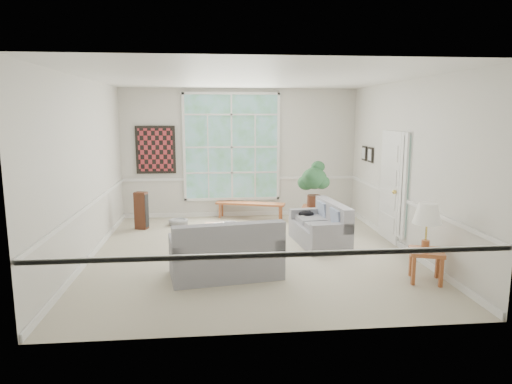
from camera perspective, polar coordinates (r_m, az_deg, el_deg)
floor at (r=8.11m, az=-0.57°, el=-7.62°), size 5.50×6.00×0.01m
ceiling at (r=7.76m, az=-0.61°, el=14.06°), size 5.50×6.00×0.02m
wall_back at (r=10.77m, az=-2.00°, el=4.86°), size 5.50×0.02×3.00m
wall_front at (r=4.85m, az=2.53°, el=-1.14°), size 5.50×0.02×3.00m
wall_left at (r=8.04m, az=-20.54°, el=2.59°), size 0.02×6.00×3.00m
wall_right at (r=8.49m, az=18.27°, el=3.06°), size 0.02×6.00×3.00m
window_back at (r=10.71m, az=-3.06°, el=5.63°), size 2.30×0.08×2.40m
entry_door at (r=9.08m, az=16.37°, el=0.70°), size 0.08×0.90×2.10m
door_sidelight at (r=8.49m, az=17.98°, el=0.70°), size 0.08×0.26×1.90m
wall_art at (r=10.77m, az=-12.44°, el=5.17°), size 0.90×0.06×1.10m
wall_frame_near at (r=10.09m, az=14.08°, el=4.53°), size 0.04×0.26×0.32m
wall_frame_far at (r=10.46m, az=13.34°, el=4.74°), size 0.04×0.26×0.32m
loveseat_right at (r=8.59m, az=7.90°, el=-3.95°), size 0.91×1.54×0.79m
loveseat_front at (r=6.89m, az=-3.85°, el=-6.94°), size 1.73×1.09×0.88m
coffee_table at (r=8.59m, az=-3.22°, el=-5.34°), size 1.03×0.63×0.36m
pewter_bowl at (r=8.49m, az=-3.27°, el=-3.98°), size 0.32×0.32×0.08m
window_bench at (r=10.63m, az=-0.72°, el=-2.35°), size 1.62×0.79×0.37m
end_table at (r=9.86m, az=7.17°, el=-3.10°), size 0.58×0.58×0.47m
houseplant at (r=9.69m, az=7.28°, el=1.04°), size 0.78×0.78×0.98m
side_table at (r=7.15m, az=20.45°, el=-8.63°), size 0.59×0.59×0.47m
table_lamp at (r=6.94m, az=20.54°, el=-4.15°), size 0.42×0.42×0.70m
pet_bed at (r=10.21m, az=-9.67°, el=-3.72°), size 0.54×0.54×0.13m
floor_speaker at (r=9.95m, az=-14.15°, el=-2.26°), size 0.29×0.26×0.79m
cat at (r=9.02m, az=6.29°, el=-2.72°), size 0.33×0.26×0.15m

